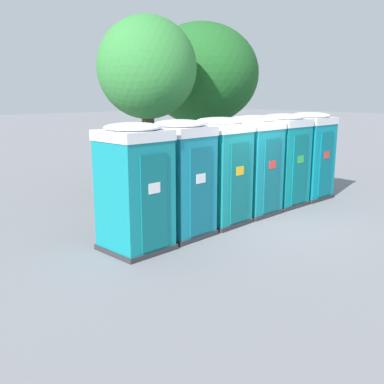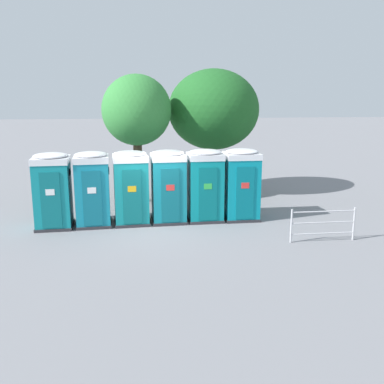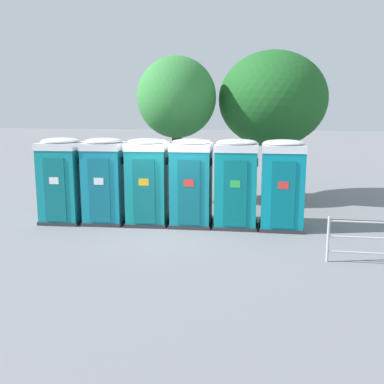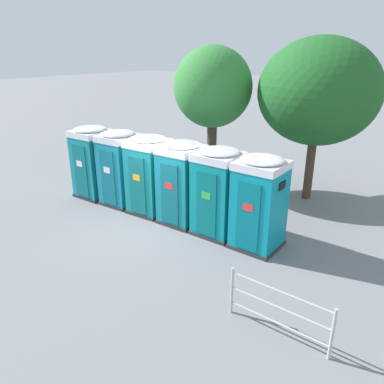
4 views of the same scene
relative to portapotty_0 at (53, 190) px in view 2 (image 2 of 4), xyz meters
name	(u,v)px [view 2 (image 2 of 4)]	position (x,y,z in m)	size (l,w,h in m)	color
ground_plane	(152,227)	(3.27, -0.36, -1.28)	(120.00, 120.00, 0.00)	slate
portapotty_0	(53,190)	(0.00, 0.00, 0.00)	(1.27, 1.27, 2.54)	#2D2D33
portapotty_1	(93,189)	(1.29, 0.13, 0.00)	(1.26, 1.28, 2.54)	#2D2D33
portapotty_2	(131,187)	(2.59, 0.22, 0.00)	(1.29, 1.30, 2.54)	#2D2D33
portapotty_3	(168,186)	(3.89, 0.29, 0.00)	(1.25, 1.26, 2.54)	#2D2D33
portapotty_4	(205,185)	(5.18, 0.36, 0.00)	(1.27, 1.24, 2.54)	#2D2D33
portapotty_5	(241,184)	(6.48, 0.37, 0.00)	(1.25, 1.23, 2.54)	#2D2D33
street_tree_0	(137,111)	(2.80, 3.32, 2.45)	(2.77, 2.77, 5.18)	#4C3826
street_tree_1	(214,110)	(6.11, 4.62, 2.43)	(3.95, 3.95, 5.46)	#4C3826
event_barrier	(323,224)	(8.47, -2.35, -0.72)	(2.06, 0.10, 1.05)	#B7B7BC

